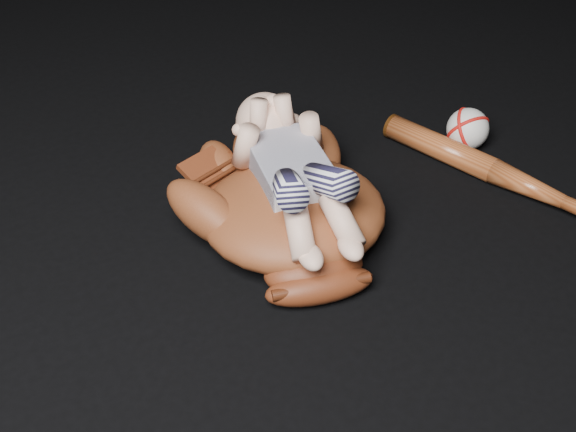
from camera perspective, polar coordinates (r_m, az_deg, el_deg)
The scene contains 4 objects.
baseball_glove at distance 1.14m, azimuth 0.45°, elevation 0.86°, with size 0.37×0.42×0.13m, color #5F2A14, non-canonical shape.
newborn_baby at distance 1.11m, azimuth 0.67°, elevation 3.66°, with size 0.17×0.38×0.15m, color #E8B295, non-canonical shape.
baseball_bat at distance 1.32m, azimuth 16.94°, elevation 2.97°, with size 0.05×0.49×0.05m, color brown, non-canonical shape.
baseball at distance 1.40m, azimuth 14.02°, elevation 6.69°, with size 0.08×0.08×0.08m, color silver.
Camera 1 is at (-0.57, -0.73, 0.78)m, focal length 45.00 mm.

